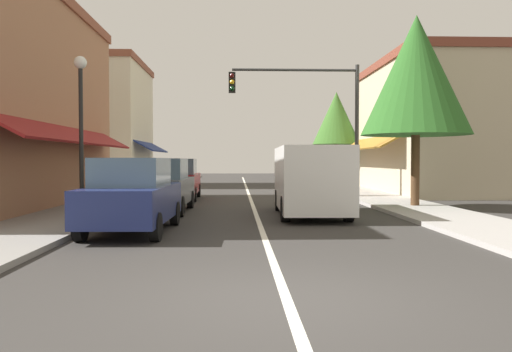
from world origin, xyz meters
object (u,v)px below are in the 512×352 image
Objects in this scene: parked_car_nearest_left at (132,196)px; tree_right_near at (416,76)px; parked_car_second_left at (162,186)px; tree_right_far at (336,119)px; street_lamp_left_near at (81,110)px; traffic_signal_mast_arm at (313,106)px; van_in_lane at (310,179)px; parked_car_third_left at (178,179)px.

tree_right_near is (8.76, 5.64, 3.80)m from parked_car_nearest_left.
tree_right_far is at bearing 61.01° from parked_car_second_left.
street_lamp_left_near reaches higher than parked_car_nearest_left.
parked_car_nearest_left is 0.70× the size of tree_right_far.
tree_right_near is at bearing -60.01° from traffic_signal_mast_arm.
tree_right_far is (10.65, 16.97, 1.14)m from street_lamp_left_near.
traffic_signal_mast_arm is (5.88, 10.62, 3.24)m from parked_car_nearest_left.
tree_right_far reaches higher than street_lamp_left_near.
parked_car_nearest_left is 5.92m from van_in_lane.
parked_car_third_left is 6.81m from traffic_signal_mast_arm.
street_lamp_left_near is at bearing -104.72° from parked_car_third_left.
tree_right_near is (10.72, 3.03, 1.52)m from street_lamp_left_near.
parked_car_nearest_left is 3.98m from street_lamp_left_near.
van_in_lane is 1.12× the size of street_lamp_left_near.
tree_right_far reaches higher than parked_car_third_left.
tree_right_far is at bearing 67.76° from parked_car_nearest_left.
van_in_lane is at bearing -152.52° from tree_right_near.
traffic_signal_mast_arm reaches higher than parked_car_third_left.
street_lamp_left_near is (-6.70, -0.93, 2.01)m from van_in_lane.
parked_car_second_left is at bearing -134.88° from traffic_signal_mast_arm.
parked_car_nearest_left is at bearing -53.05° from street_lamp_left_near.
parked_car_third_left is 10.61m from tree_right_near.
parked_car_nearest_left and parked_car_second_left have the same top height.
parked_car_third_left is 0.79× the size of van_in_lane.
van_in_lane is (4.73, 3.54, 0.27)m from parked_car_nearest_left.
tree_right_far is at bearing 46.57° from parked_car_third_left.
parked_car_second_left is 3.67m from street_lamp_left_near.
street_lamp_left_near is (-7.84, -8.01, -0.97)m from traffic_signal_mast_arm.
parked_car_third_left is at bearing -174.89° from traffic_signal_mast_arm.
traffic_signal_mast_arm is 1.01× the size of tree_right_far.
parked_car_third_left is 8.04m from street_lamp_left_near.
parked_car_second_left is at bearing 47.10° from street_lamp_left_near.
parked_car_nearest_left is 0.79× the size of van_in_lane.
parked_car_nearest_left is 10.09m from parked_car_third_left.
parked_car_second_left is 8.94m from traffic_signal_mast_arm.
tree_right_near reaches higher than traffic_signal_mast_arm.
parked_car_third_left is at bearing 92.19° from parked_car_nearest_left.
parked_car_second_left is 0.79× the size of van_in_lane.
street_lamp_left_near reaches higher than van_in_lane.
parked_car_nearest_left is 4.72m from parked_car_second_left.
parked_car_third_left is (-0.09, 10.09, 0.00)m from parked_car_nearest_left.
van_in_lane is 7.05m from street_lamp_left_near.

